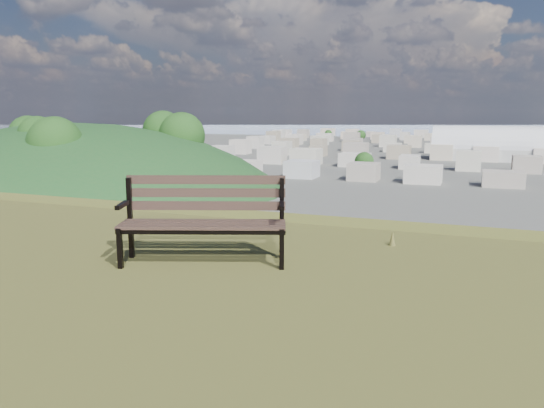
% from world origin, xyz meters
% --- Properties ---
extents(park_bench, '(1.78, 1.09, 0.89)m').
position_xyz_m(park_bench, '(0.64, 1.84, 25.50)').
color(park_bench, '#432F26').
rests_on(park_bench, hilltop_mesa).
extents(grass_tufts, '(12.49, 7.38, 0.28)m').
position_xyz_m(grass_tufts, '(1.02, -0.19, 25.11)').
color(grass_tufts, brown).
rests_on(grass_tufts, hilltop_mesa).
extents(arena, '(57.74, 24.73, 24.31)m').
position_xyz_m(arena, '(10.16, 308.85, 5.73)').
color(arena, '#B7B6B2').
rests_on(arena, ground).
extents(green_wooded_hill, '(175.00, 140.00, 87.50)m').
position_xyz_m(green_wooded_hill, '(-128.48, 146.25, 0.13)').
color(green_wooded_hill, '#19431C').
rests_on(green_wooded_hill, ground).
extents(city_blocks, '(395.00, 361.00, 7.00)m').
position_xyz_m(city_blocks, '(0.00, 394.44, 3.50)').
color(city_blocks, beige).
rests_on(city_blocks, ground).
extents(city_trees, '(406.52, 387.20, 9.98)m').
position_xyz_m(city_trees, '(-26.39, 319.00, 4.83)').
color(city_trees, '#35291A').
rests_on(city_trees, ground).
extents(bay_water, '(2400.00, 700.00, 0.12)m').
position_xyz_m(bay_water, '(0.00, 900.00, 0.00)').
color(bay_water, '#9AACC4').
rests_on(bay_water, ground).
extents(far_hills, '(2050.00, 340.00, 60.00)m').
position_xyz_m(far_hills, '(-60.92, 1402.93, 25.47)').
color(far_hills, '#8791A8').
rests_on(far_hills, ground).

